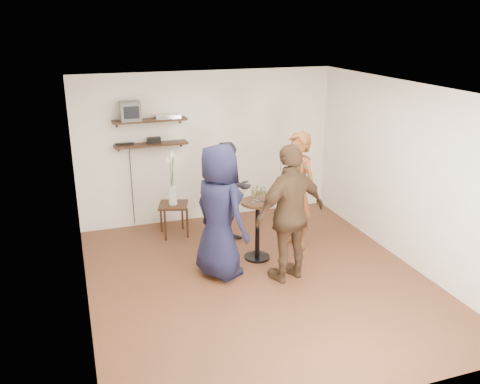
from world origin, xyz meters
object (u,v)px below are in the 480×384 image
at_px(crt_monitor, 130,111).
at_px(drinks_table, 258,222).
at_px(radio, 154,140).
at_px(side_table, 173,209).
at_px(person_brown, 291,214).
at_px(person_dark, 229,193).
at_px(person_navy, 219,212).
at_px(dvd_deck, 167,116).
at_px(person_plaid, 297,191).

relative_size(crt_monitor, drinks_table, 0.35).
distance_m(crt_monitor, radio, 0.61).
xyz_separation_m(radio, side_table, (0.18, -0.47, -1.06)).
relative_size(crt_monitor, person_brown, 0.17).
bearing_deg(person_dark, person_navy, -131.40).
bearing_deg(dvd_deck, person_navy, -82.61).
distance_m(person_plaid, person_navy, 1.46).
relative_size(side_table, drinks_table, 0.62).
bearing_deg(side_table, crt_monitor, 138.29).
relative_size(crt_monitor, dvd_deck, 0.80).
xyz_separation_m(side_table, drinks_table, (1.00, -1.26, 0.13)).
xyz_separation_m(side_table, person_dark, (0.78, -0.55, 0.37)).
bearing_deg(drinks_table, dvd_deck, 118.36).
height_order(side_table, person_plaid, person_plaid).
xyz_separation_m(crt_monitor, radio, (0.35, 0.00, -0.50)).
xyz_separation_m(dvd_deck, side_table, (-0.06, -0.47, -1.44)).
height_order(crt_monitor, person_navy, crt_monitor).
distance_m(person_navy, person_brown, 0.96).
xyz_separation_m(crt_monitor, person_plaid, (2.24, -1.54, -1.10)).
relative_size(dvd_deck, person_plaid, 0.22).
bearing_deg(person_brown, person_dark, -89.35).
height_order(crt_monitor, person_dark, crt_monitor).
bearing_deg(person_navy, radio, -10.16).
distance_m(crt_monitor, side_table, 1.72).
height_order(drinks_table, person_brown, person_brown).
bearing_deg(dvd_deck, radio, 180.00).
height_order(dvd_deck, person_dark, dvd_deck).
bearing_deg(drinks_table, person_brown, -74.35).
relative_size(radio, person_brown, 0.12).
distance_m(radio, person_navy, 2.17).
height_order(dvd_deck, person_plaid, dvd_deck).
bearing_deg(person_dark, dvd_deck, 108.05).
distance_m(dvd_deck, person_plaid, 2.46).
xyz_separation_m(radio, drinks_table, (1.18, -1.73, -0.93)).
relative_size(radio, person_plaid, 0.12).
bearing_deg(drinks_table, radio, 124.24).
bearing_deg(person_dark, person_plaid, -46.00).
xyz_separation_m(radio, person_plaid, (1.89, -1.54, -0.60)).
bearing_deg(person_brown, crt_monitor, -70.35).
height_order(dvd_deck, drinks_table, dvd_deck).
relative_size(radio, person_dark, 0.13).
relative_size(side_table, person_dark, 0.35).
bearing_deg(dvd_deck, crt_monitor, 180.00).
bearing_deg(side_table, person_navy, -78.19).
relative_size(crt_monitor, person_dark, 0.20).
relative_size(drinks_table, person_brown, 0.48).
bearing_deg(person_navy, drinks_table, -90.00).
bearing_deg(radio, person_dark, -46.85).
distance_m(radio, person_dark, 1.57).
relative_size(dvd_deck, side_table, 0.71).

